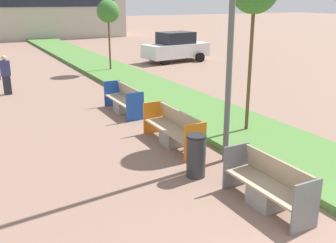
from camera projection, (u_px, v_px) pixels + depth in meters
planter_grass_strip at (163, 94)px, 16.07m from camera, size 2.80×120.00×0.18m
building_backdrop at (39, 4)px, 40.92m from camera, size 16.05×8.62×6.78m
bench_grey_frame at (268, 189)px, 7.47m from camera, size 0.65×1.98×0.94m
bench_orange_frame at (173, 131)px, 10.67m from camera, size 0.65×2.43×0.94m
bench_blue_frame at (124, 102)px, 13.75m from camera, size 0.65×2.20×0.94m
litter_bin at (196, 156)px, 8.71m from camera, size 0.44×0.44×0.97m
sapling_tree_far at (108, 12)px, 20.51m from camera, size 1.19×1.19×3.82m
pedestrian_walking at (6, 75)px, 16.22m from camera, size 0.53×0.24×1.64m
parked_car_distant at (176, 47)px, 24.89m from camera, size 4.40×2.31×1.86m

